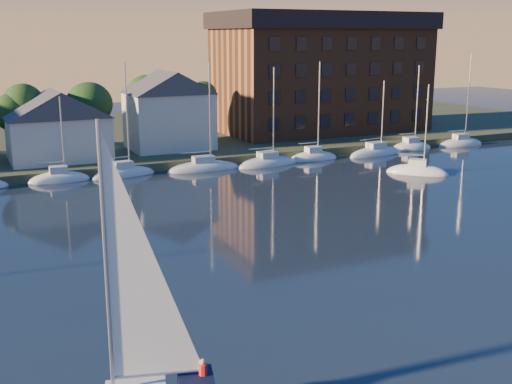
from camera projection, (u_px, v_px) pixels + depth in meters
shoreline_land at (83, 142)px, 93.19m from camera, size 160.00×50.00×2.00m
wooden_dock at (122, 171)px, 73.05m from camera, size 120.00×3.00×1.00m
clubhouse_centre at (58, 124)px, 73.69m from camera, size 11.55×8.40×8.08m
clubhouse_east at (169, 109)px, 81.12m from camera, size 10.50×8.40×9.80m
condo_block at (321, 72)px, 96.35m from camera, size 31.00×17.00×17.40m
tree_line at (114, 99)px, 81.82m from camera, size 93.40×5.40×8.90m
moored_fleet at (164, 172)px, 72.08m from camera, size 95.50×2.40×12.05m
drifting_sailboat_right at (417, 173)px, 71.78m from camera, size 6.46×6.55×11.04m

